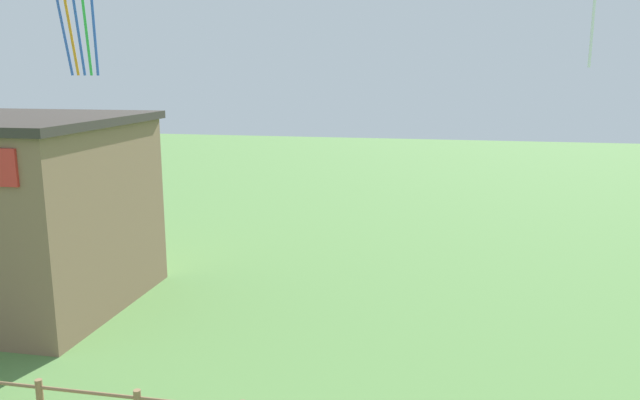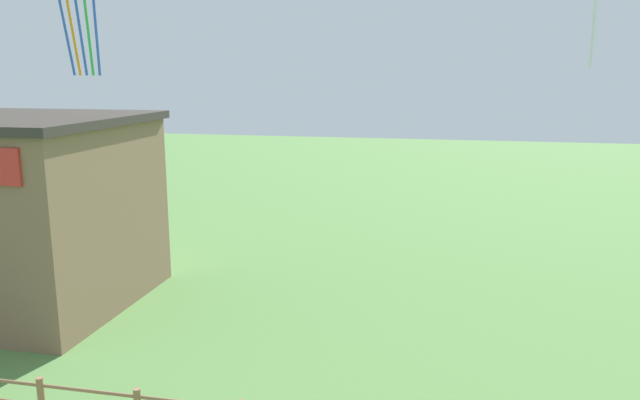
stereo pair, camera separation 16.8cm
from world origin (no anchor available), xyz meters
name	(u,v)px [view 1 (the left image)]	position (x,y,z in m)	size (l,w,h in m)	color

